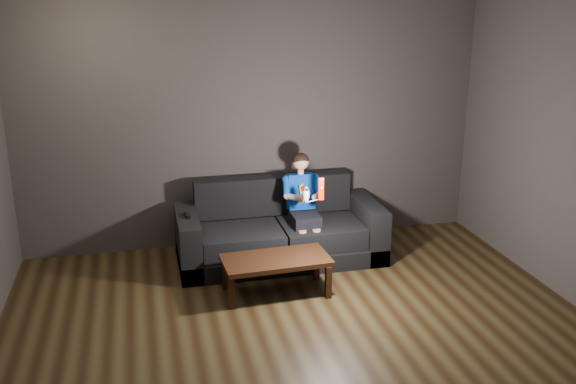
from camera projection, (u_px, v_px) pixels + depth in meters
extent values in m
plane|color=black|center=(315.00, 357.00, 4.97)|extent=(5.00, 5.00, 0.00)
cube|color=#3C3533|center=(254.00, 122.00, 6.87)|extent=(5.00, 0.04, 2.70)
cube|color=black|center=(280.00, 251.00, 6.73)|extent=(2.10, 0.91, 0.18)
cube|color=black|center=(241.00, 240.00, 6.48)|extent=(0.82, 0.64, 0.22)
cube|color=black|center=(321.00, 233.00, 6.67)|extent=(0.82, 0.64, 0.22)
cube|color=black|center=(273.00, 194.00, 6.89)|extent=(1.68, 0.21, 0.41)
cube|color=black|center=(188.00, 242.00, 6.46)|extent=(0.21, 0.91, 0.57)
cube|color=black|center=(366.00, 226.00, 6.87)|extent=(0.21, 0.91, 0.57)
cube|color=black|center=(305.00, 220.00, 6.56)|extent=(0.27, 0.35, 0.13)
cube|color=navy|center=(301.00, 191.00, 6.65)|extent=(0.27, 0.20, 0.38)
cube|color=#FFFE1A|center=(302.00, 188.00, 6.56)|extent=(0.08, 0.08, 0.09)
cube|color=#B80E17|center=(303.00, 189.00, 6.56)|extent=(0.05, 0.05, 0.06)
cylinder|color=#E2A183|center=(301.00, 172.00, 6.59)|extent=(0.06, 0.06, 0.05)
sphere|color=#E2A183|center=(301.00, 162.00, 6.56)|extent=(0.16, 0.16, 0.16)
ellipsoid|color=black|center=(301.00, 160.00, 6.56)|extent=(0.17, 0.17, 0.15)
cylinder|color=navy|center=(286.00, 188.00, 6.54)|extent=(0.07, 0.21, 0.18)
cylinder|color=navy|center=(318.00, 186.00, 6.61)|extent=(0.07, 0.21, 0.18)
cylinder|color=#E2A183|center=(294.00, 196.00, 6.43)|extent=(0.13, 0.22, 0.09)
cylinder|color=#E2A183|center=(318.00, 194.00, 6.48)|extent=(0.13, 0.22, 0.09)
sphere|color=#E2A183|center=(301.00, 199.00, 6.36)|extent=(0.08, 0.08, 0.08)
sphere|color=#E2A183|center=(315.00, 198.00, 6.39)|extent=(0.08, 0.08, 0.08)
cylinder|color=#E2A183|center=(302.00, 245.00, 6.43)|extent=(0.08, 0.08, 0.31)
cylinder|color=#E2A183|center=(316.00, 244.00, 6.47)|extent=(0.08, 0.08, 0.31)
cube|color=red|center=(321.00, 189.00, 6.16)|extent=(0.07, 0.09, 0.22)
cube|color=maroon|center=(322.00, 183.00, 6.12)|extent=(0.04, 0.02, 0.03)
cylinder|color=white|center=(322.00, 191.00, 6.15)|extent=(0.02, 0.01, 0.02)
ellipsoid|color=white|center=(306.00, 194.00, 6.15)|extent=(0.09, 0.11, 0.16)
cylinder|color=black|center=(307.00, 190.00, 6.10)|extent=(0.03, 0.01, 0.03)
cube|color=black|center=(187.00, 215.00, 6.32)|extent=(0.05, 0.15, 0.03)
cube|color=black|center=(187.00, 212.00, 6.36)|extent=(0.02, 0.02, 0.00)
cube|color=black|center=(276.00, 260.00, 5.90)|extent=(1.01, 0.54, 0.04)
cube|color=black|center=(231.00, 292.00, 5.67)|extent=(0.05, 0.05, 0.31)
cube|color=black|center=(328.00, 282.00, 5.87)|extent=(0.05, 0.05, 0.31)
cube|color=black|center=(225.00, 274.00, 6.05)|extent=(0.05, 0.05, 0.31)
cube|color=black|center=(316.00, 265.00, 6.24)|extent=(0.05, 0.05, 0.31)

